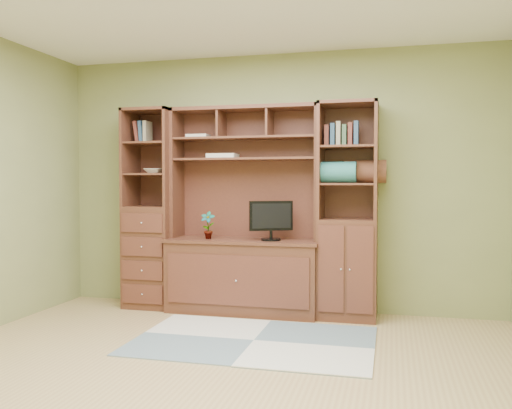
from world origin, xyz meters
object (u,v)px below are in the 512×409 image
(right_tower, at_px, (348,211))
(center_hutch, at_px, (243,210))
(monitor, at_px, (271,213))
(left_tower, at_px, (152,208))

(right_tower, bearing_deg, center_hutch, -177.77)
(monitor, bearing_deg, left_tower, 149.04)
(right_tower, relative_size, monitor, 3.86)
(center_hutch, height_order, left_tower, same)
(right_tower, distance_m, monitor, 0.74)
(center_hutch, xyz_separation_m, left_tower, (-1.00, 0.04, 0.00))
(left_tower, relative_size, right_tower, 1.00)
(center_hutch, distance_m, right_tower, 1.03)
(right_tower, bearing_deg, monitor, -174.15)
(left_tower, xyz_separation_m, right_tower, (2.02, 0.00, 0.00))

